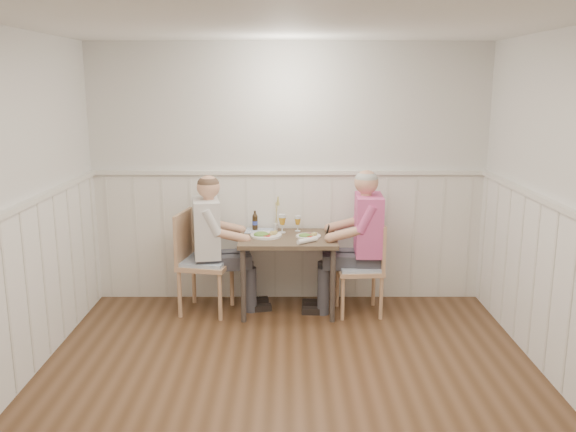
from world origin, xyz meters
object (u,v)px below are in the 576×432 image
object	(u,v)px
dining_table	(288,247)
grass_vase	(275,215)
chair_left	(199,258)
man_in_pink	(363,252)
chair_right	(365,264)
beer_bottle	(255,222)
diner_cream	(211,254)

from	to	relation	value
dining_table	grass_vase	bearing A→B (deg)	117.21
chair_left	man_in_pink	distance (m)	1.59
chair_left	dining_table	bearing A→B (deg)	0.82
chair_right	beer_bottle	bearing A→B (deg)	163.10
beer_bottle	chair_right	bearing A→B (deg)	-16.90
chair_right	chair_left	bearing A→B (deg)	178.31
dining_table	man_in_pink	distance (m)	0.73
man_in_pink	grass_vase	xyz separation A→B (m)	(-0.85, 0.26, 0.32)
beer_bottle	diner_cream	bearing A→B (deg)	-146.44
grass_vase	chair_right	bearing A→B (deg)	-19.24
dining_table	man_in_pink	world-z (taller)	man_in_pink
chair_left	grass_vase	size ratio (longest dim) A/B	2.70
chair_left	diner_cream	xyz separation A→B (m)	(0.12, 0.01, 0.04)
man_in_pink	grass_vase	size ratio (longest dim) A/B	3.87
chair_left	grass_vase	distance (m)	0.86
chair_right	man_in_pink	bearing A→B (deg)	113.27
dining_table	chair_right	size ratio (longest dim) A/B	1.03
beer_bottle	grass_vase	bearing A→B (deg)	-6.48
grass_vase	dining_table	bearing A→B (deg)	-62.79
dining_table	beer_bottle	distance (m)	0.47
chair_left	beer_bottle	bearing A→B (deg)	27.88
dining_table	man_in_pink	size ratio (longest dim) A/B	0.65
man_in_pink	beer_bottle	distance (m)	1.12
beer_bottle	grass_vase	world-z (taller)	grass_vase
grass_vase	diner_cream	bearing A→B (deg)	-158.01
dining_table	chair_right	bearing A→B (deg)	-4.57
man_in_pink	diner_cream	size ratio (longest dim) A/B	1.04
beer_bottle	man_in_pink	bearing A→B (deg)	-15.16
dining_table	grass_vase	xyz separation A→B (m)	(-0.13, 0.24, 0.27)
dining_table	diner_cream	xyz separation A→B (m)	(-0.74, -0.01, -0.07)
diner_cream	beer_bottle	world-z (taller)	diner_cream
man_in_pink	beer_bottle	world-z (taller)	man_in_pink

